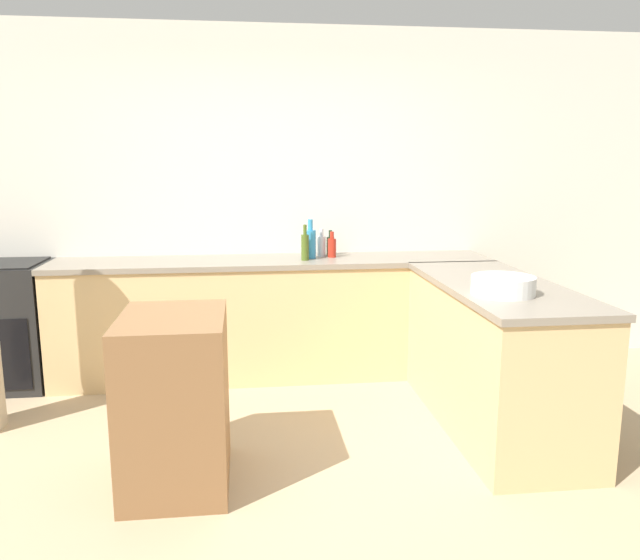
# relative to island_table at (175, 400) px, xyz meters

# --- Properties ---
(ground_plane) EXTENTS (14.00, 14.00, 0.00)m
(ground_plane) POSITION_rel_island_table_xyz_m (0.59, -0.14, -0.45)
(ground_plane) COLOR tan
(wall_back) EXTENTS (8.00, 0.06, 2.70)m
(wall_back) POSITION_rel_island_table_xyz_m (0.59, 1.94, 0.90)
(wall_back) COLOR silver
(wall_back) RESTS_ON ground_plane
(counter_back) EXTENTS (3.35, 0.61, 0.92)m
(counter_back) POSITION_rel_island_table_xyz_m (0.59, 1.62, 0.01)
(counter_back) COLOR #D6B27A
(counter_back) RESTS_ON ground_plane
(counter_peninsula) EXTENTS (0.69, 1.71, 0.92)m
(counter_peninsula) POSITION_rel_island_table_xyz_m (1.92, 0.49, 0.01)
(counter_peninsula) COLOR #D6B27A
(counter_peninsula) RESTS_ON ground_plane
(island_table) EXTENTS (0.53, 0.71, 0.90)m
(island_table) POSITION_rel_island_table_xyz_m (0.00, 0.00, 0.00)
(island_table) COLOR brown
(island_table) RESTS_ON ground_plane
(mixing_bowl) EXTENTS (0.36, 0.36, 0.11)m
(mixing_bowl) POSITION_rel_island_table_xyz_m (1.81, 0.17, 0.53)
(mixing_bowl) COLOR white
(mixing_bowl) RESTS_ON counter_peninsula
(dish_soap_bottle) EXTENTS (0.09, 0.09, 0.30)m
(dish_soap_bottle) POSITION_rel_island_table_xyz_m (0.88, 1.63, 0.59)
(dish_soap_bottle) COLOR #338CBF
(dish_soap_bottle) RESTS_ON counter_back
(olive_oil_bottle) EXTENTS (0.06, 0.06, 0.27)m
(olive_oil_bottle) POSITION_rel_island_table_xyz_m (0.83, 1.53, 0.58)
(olive_oil_bottle) COLOR #475B1E
(olive_oil_bottle) RESTS_ON counter_back
(wine_bottle_dark) EXTENTS (0.06, 0.06, 0.20)m
(wine_bottle_dark) POSITION_rel_island_table_xyz_m (1.06, 1.78, 0.55)
(wine_bottle_dark) COLOR black
(wine_bottle_dark) RESTS_ON counter_back
(hot_sauce_bottle) EXTENTS (0.06, 0.06, 0.20)m
(hot_sauce_bottle) POSITION_rel_island_table_xyz_m (1.05, 1.66, 0.55)
(hot_sauce_bottle) COLOR red
(hot_sauce_bottle) RESTS_ON counter_back
(vinegar_bottle_clear) EXTENTS (0.06, 0.06, 0.22)m
(vinegar_bottle_clear) POSITION_rel_island_table_xyz_m (0.98, 1.72, 0.56)
(vinegar_bottle_clear) COLOR silver
(vinegar_bottle_clear) RESTS_ON counter_back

